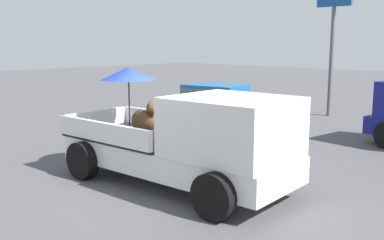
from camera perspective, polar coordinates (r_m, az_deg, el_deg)
name	(u,v)px	position (r m, az deg, el deg)	size (l,w,h in m)	color
ground_plane	(175,184)	(9.25, -2.18, -8.16)	(80.00, 80.00, 0.00)	#4C4C4F
pickup_truck_main	(191,141)	(8.74, -0.13, -2.63)	(5.17, 2.55, 2.33)	black
parked_sedan_near	(217,100)	(16.70, 3.17, 2.54)	(4.55, 2.57, 1.33)	black
motel_sign	(333,23)	(18.36, 17.58, 11.72)	(1.40, 0.16, 5.12)	#59595B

